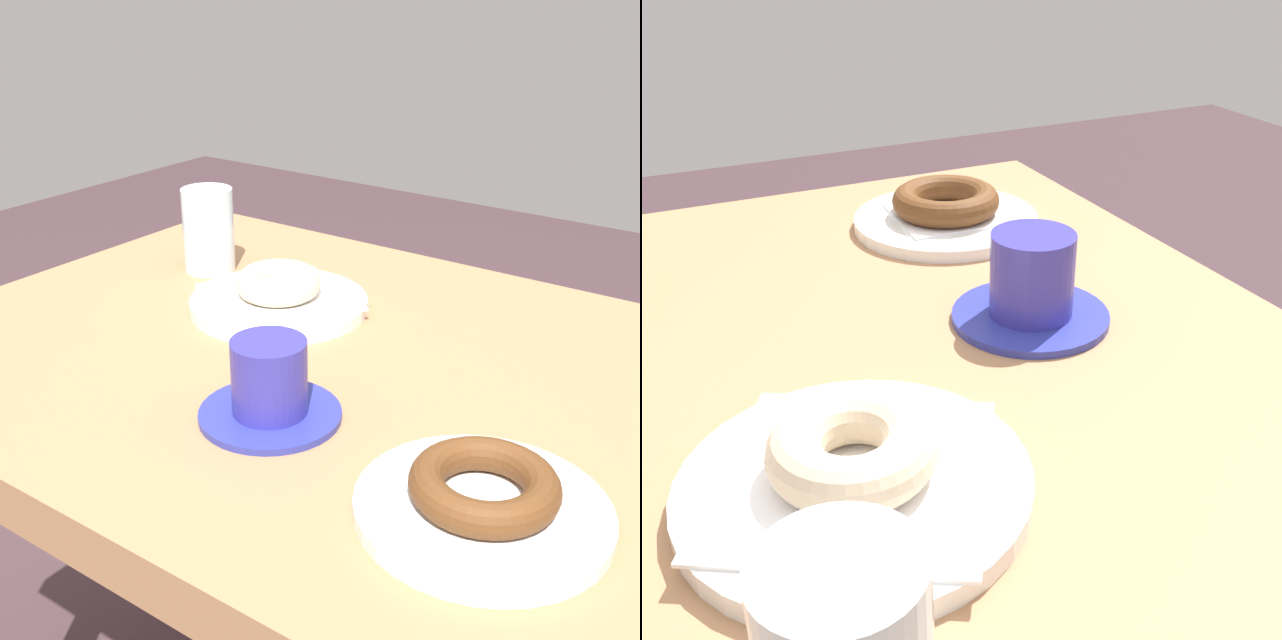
% 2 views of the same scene
% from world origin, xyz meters
% --- Properties ---
extents(table, '(0.93, 0.71, 0.73)m').
position_xyz_m(table, '(0.00, 0.00, 0.62)').
color(table, '#A1724B').
rests_on(table, ground_plane).
extents(plate_chocolate_ring, '(0.21, 0.21, 0.01)m').
position_xyz_m(plate_chocolate_ring, '(0.28, -0.17, 0.73)').
color(plate_chocolate_ring, white).
rests_on(plate_chocolate_ring, table).
extents(napkin_chocolate_ring, '(0.12, 0.12, 0.00)m').
position_xyz_m(napkin_chocolate_ring, '(0.28, -0.17, 0.74)').
color(napkin_chocolate_ring, white).
rests_on(napkin_chocolate_ring, plate_chocolate_ring).
extents(donut_chocolate_ring, '(0.12, 0.12, 0.03)m').
position_xyz_m(donut_chocolate_ring, '(0.28, -0.17, 0.76)').
color(donut_chocolate_ring, '#573217').
rests_on(donut_chocolate_ring, napkin_chocolate_ring).
extents(plate_sugar_ring, '(0.22, 0.22, 0.02)m').
position_xyz_m(plate_sugar_ring, '(-0.11, 0.07, 0.73)').
color(plate_sugar_ring, white).
rests_on(plate_sugar_ring, table).
extents(napkin_sugar_ring, '(0.23, 0.23, 0.00)m').
position_xyz_m(napkin_sugar_ring, '(-0.11, 0.07, 0.74)').
color(napkin_sugar_ring, white).
rests_on(napkin_sugar_ring, plate_sugar_ring).
extents(donut_sugar_ring, '(0.11, 0.11, 0.04)m').
position_xyz_m(donut_sugar_ring, '(-0.11, 0.07, 0.76)').
color(donut_sugar_ring, beige).
rests_on(donut_sugar_ring, napkin_sugar_ring).
extents(coffee_cup, '(0.14, 0.14, 0.08)m').
position_xyz_m(coffee_cup, '(0.05, -0.14, 0.76)').
color(coffee_cup, '#2B3292').
rests_on(coffee_cup, table).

